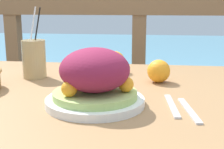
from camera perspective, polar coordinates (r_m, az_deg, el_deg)
patio_table at (r=0.95m, az=3.06°, el=-8.32°), size 1.29×0.89×0.74m
railing_fence at (r=1.65m, az=4.91°, el=2.85°), size 2.80×0.08×1.03m
sea_backdrop at (r=4.20m, az=6.14°, el=1.89°), size 12.00×4.00×0.39m
salad_plate at (r=0.80m, az=-3.17°, el=-1.15°), size 0.26×0.26×0.15m
drink_glass at (r=1.14m, az=-14.05°, el=2.80°), size 0.08×0.08×0.25m
fork at (r=0.82m, az=10.90°, el=-5.60°), size 0.03×0.18×0.00m
knife at (r=0.80m, az=13.92°, el=-6.35°), size 0.04×0.18×0.00m
orange_near_basket at (r=1.19m, az=0.43°, el=2.34°), size 0.08×0.08×0.08m
orange_near_glass at (r=1.05m, az=8.53°, el=0.62°), size 0.08×0.08×0.08m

